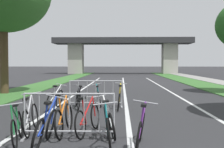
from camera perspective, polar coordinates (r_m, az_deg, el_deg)
The scene contains 21 objects.
grass_verge_left at distance 25.07m, azimuth -12.07°, elevation -1.74°, with size 2.47×52.32×0.05m, color #386B2D.
grass_verge_right at distance 25.16m, azimuth 16.73°, elevation -1.77°, with size 2.47×52.32×0.05m, color #386B2D.
sidewalk_path_right at distance 25.84m, azimuth 21.65°, elevation -1.69°, with size 2.11×52.32×0.08m, color gray.
lane_stripe_center at distance 18.08m, azimuth 2.52°, elevation -3.25°, with size 0.14×30.27×0.01m, color silver.
lane_stripe_right_lane at distance 18.32m, azimuth 11.19°, elevation -3.22°, with size 0.14×30.27×0.01m, color silver.
lane_stripe_left_lane at distance 18.26m, azimuth -6.17°, elevation -3.21°, with size 0.14×30.27×0.01m, color silver.
overpass_bridge at distance 46.17m, azimuth 2.15°, elevation 5.32°, with size 22.40×4.34×5.82m.
crowd_barrier_nearest at distance 6.46m, azimuth -8.70°, elevation -8.52°, with size 2.09×0.46×1.05m.
crowd_barrier_second at distance 11.01m, azimuth -3.30°, elevation -4.07°, with size 2.10×0.54×1.05m.
bicycle_white_0 at distance 6.74m, azimuth -0.60°, elevation -9.43°, with size 0.64×1.60×0.96m.
bicycle_teal_1 at distance 5.95m, azimuth -0.92°, elevation -10.71°, with size 0.46×1.71×0.98m.
bicycle_black_2 at distance 10.71m, azimuth -6.87°, elevation -5.02°, with size 0.54×1.69×0.90m.
bicycle_red_3 at distance 6.93m, azimuth -4.87°, elevation -8.97°, with size 0.54×1.71×0.93m.
bicycle_blue_4 at distance 6.02m, azimuth -13.37°, elevation -10.59°, with size 0.47×1.76×1.03m.
bicycle_silver_5 at distance 7.29m, azimuth -16.16°, elevation -8.46°, with size 0.52×1.65×0.98m.
bicycle_orange_6 at distance 6.96m, azimuth -9.69°, elevation -8.87°, with size 0.49×1.73×1.01m.
bicycle_green_7 at distance 6.41m, azimuth -18.70°, elevation -10.12°, with size 0.51×1.59×0.95m.
bicycle_purple_8 at distance 5.81m, azimuth 5.81°, elevation -11.22°, with size 0.59×1.65×0.94m.
bicycle_yellow_9 at distance 10.56m, azimuth 1.46°, elevation -5.15°, with size 0.45×1.60×0.97m.
bicycle_white_10 at distance 10.70m, azimuth -11.46°, elevation -5.03°, with size 0.55×1.66×0.94m.
bicycle_teal_11 at distance 11.53m, azimuth -2.66°, elevation -4.61°, with size 0.53×1.71×0.88m.
Camera 1 is at (-0.20, -2.86, 1.71)m, focal length 45.10 mm.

